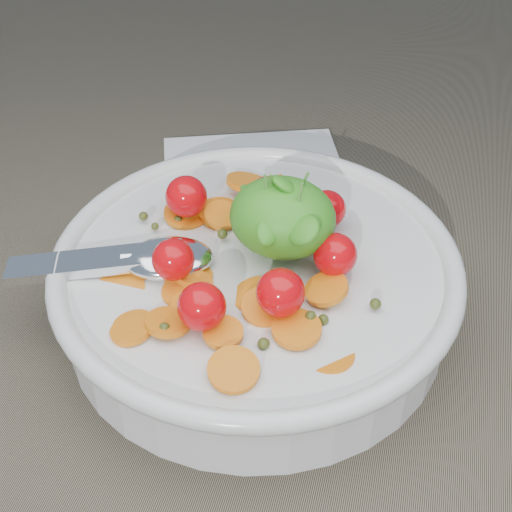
# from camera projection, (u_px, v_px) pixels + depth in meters

# --- Properties ---
(ground) EXTENTS (6.00, 6.00, 0.00)m
(ground) POSITION_uv_depth(u_px,v_px,m) (238.00, 309.00, 0.52)
(ground) COLOR #6C614D
(ground) RESTS_ON ground
(bowl) EXTENTS (0.30, 0.28, 0.12)m
(bowl) POSITION_uv_depth(u_px,v_px,m) (256.00, 281.00, 0.50)
(bowl) COLOR silver
(bowl) RESTS_ON ground
(napkin) EXTENTS (0.20, 0.19, 0.01)m
(napkin) POSITION_uv_depth(u_px,v_px,m) (255.00, 177.00, 0.65)
(napkin) COLOR white
(napkin) RESTS_ON ground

